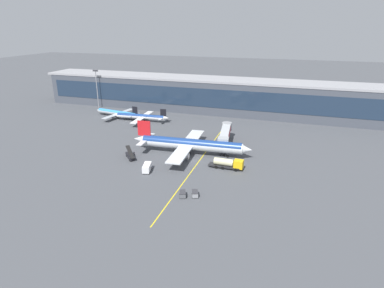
# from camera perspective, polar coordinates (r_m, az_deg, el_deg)

# --- Properties ---
(ground_plane) EXTENTS (700.00, 700.00, 0.00)m
(ground_plane) POSITION_cam_1_polar(r_m,az_deg,el_deg) (107.27, -0.22, -3.04)
(ground_plane) COLOR #47494F
(apron_lead_in_line) EXTENTS (1.55, 79.99, 0.01)m
(apron_lead_in_line) POSITION_cam_1_polar(r_m,az_deg,el_deg) (108.32, 1.39, -2.80)
(apron_lead_in_line) COLOR yellow
(apron_lead_in_line) RESTS_ON ground_plane
(terminal_building) EXTENTS (203.63, 19.11, 16.88)m
(terminal_building) POSITION_cam_1_polar(r_m,az_deg,el_deg) (165.94, 6.78, 8.29)
(terminal_building) COLOR #424751
(terminal_building) RESTS_ON ground_plane
(main_airliner) EXTENTS (42.02, 33.42, 10.70)m
(main_airliner) POSITION_cam_1_polar(r_m,az_deg,el_deg) (111.96, -0.28, -0.04)
(main_airliner) COLOR silver
(main_airliner) RESTS_ON ground_plane
(jet_bridge) EXTENTS (6.60, 21.69, 6.29)m
(jet_bridge) POSITION_cam_1_polar(r_m,az_deg,el_deg) (120.36, 5.83, 1.84)
(jet_bridge) COLOR #B2B7BC
(jet_bridge) RESTS_ON ground_plane
(fuel_tanker) EXTENTS (10.86, 2.91, 3.25)m
(fuel_tanker) POSITION_cam_1_polar(r_m,az_deg,el_deg) (101.90, 6.34, -3.40)
(fuel_tanker) COLOR #232326
(fuel_tanker) RESTS_ON ground_plane
(crew_van) EXTENTS (3.31, 5.37, 2.30)m
(crew_van) POSITION_cam_1_polar(r_m,az_deg,el_deg) (100.55, -7.87, -4.07)
(crew_van) COLOR white
(crew_van) RESTS_ON ground_plane
(belt_loader) EXTENTS (5.64, 5.98, 3.49)m
(belt_loader) POSITION_cam_1_polar(r_m,az_deg,el_deg) (111.13, -10.70, -2.00)
(belt_loader) COLOR black
(belt_loader) RESTS_ON ground_plane
(baggage_cart_0) EXTENTS (2.40, 3.03, 1.48)m
(baggage_cart_0) POSITION_cam_1_polar(r_m,az_deg,el_deg) (85.95, -1.64, -8.71)
(baggage_cart_0) COLOR #595B60
(baggage_cart_0) RESTS_ON ground_plane
(baggage_cart_1) EXTENTS (2.40, 3.03, 1.48)m
(baggage_cart_1) POSITION_cam_1_polar(r_m,az_deg,el_deg) (86.09, 0.52, -8.65)
(baggage_cart_1) COLOR gray
(baggage_cart_1) RESTS_ON ground_plane
(commuter_jet_far) EXTENTS (27.10, 21.68, 6.50)m
(commuter_jet_far) POSITION_cam_1_polar(r_m,az_deg,el_deg) (152.54, -8.89, 4.76)
(commuter_jet_far) COLOR white
(commuter_jet_far) RESTS_ON ground_plane
(commuter_jet_near) EXTENTS (26.25, 21.04, 6.40)m
(commuter_jet_near) POSITION_cam_1_polar(r_m,az_deg,el_deg) (161.63, -12.86, 5.31)
(commuter_jet_near) COLOR #B2B7BC
(commuter_jet_near) RESTS_ON ground_plane
(apron_light_mast_0) EXTENTS (2.80, 0.50, 20.05)m
(apron_light_mast_0) POSITION_cam_1_polar(r_m,az_deg,el_deg) (181.18, -16.28, 9.76)
(apron_light_mast_0) COLOR gray
(apron_light_mast_0) RESTS_ON ground_plane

